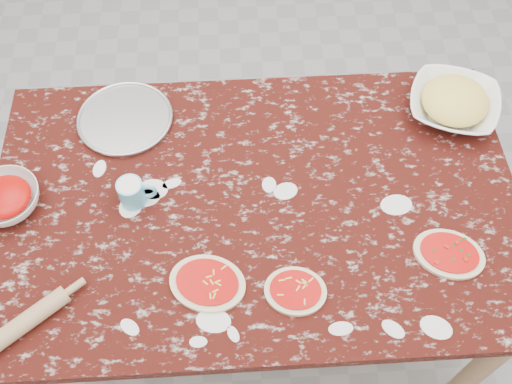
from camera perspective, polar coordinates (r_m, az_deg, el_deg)
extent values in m
plane|color=gray|center=(2.44, 0.00, -10.20)|extent=(4.00, 4.00, 0.00)
cube|color=black|center=(1.78, 0.00, -1.21)|extent=(1.60, 1.00, 0.04)
cube|color=#8B724F|center=(1.83, 0.00, -2.19)|extent=(1.50, 0.90, 0.08)
cylinder|color=#8B724F|center=(2.11, 21.43, -15.28)|extent=(0.07, 0.07, 0.71)
cylinder|color=#8B724F|center=(2.42, -17.92, 1.82)|extent=(0.07, 0.07, 0.71)
cylinder|color=#8B724F|center=(2.45, 16.46, 3.51)|extent=(0.07, 0.07, 0.71)
cylinder|color=#B2B2B7|center=(1.99, -12.62, 6.95)|extent=(0.41, 0.41, 0.01)
imported|color=white|center=(1.88, -23.17, -0.66)|extent=(0.25, 0.25, 0.06)
imported|color=white|center=(2.05, 18.65, 8.06)|extent=(0.37, 0.37, 0.07)
cylinder|color=#5EBCE3|center=(1.77, -12.04, -0.08)|extent=(0.08, 0.08, 0.09)
torus|color=#5EBCE3|center=(1.76, -10.60, 0.04)|extent=(0.06, 0.02, 0.06)
cylinder|color=silver|center=(1.74, -12.22, 0.48)|extent=(0.06, 0.06, 0.01)
ellipsoid|color=beige|center=(1.64, -4.75, -8.85)|extent=(0.26, 0.23, 0.01)
ellipsoid|color=red|center=(1.63, -4.77, -8.73)|extent=(0.21, 0.19, 0.00)
ellipsoid|color=beige|center=(1.63, 3.86, -9.61)|extent=(0.20, 0.17, 0.01)
ellipsoid|color=red|center=(1.62, 3.87, -9.49)|extent=(0.16, 0.14, 0.00)
ellipsoid|color=beige|center=(1.76, 18.26, -5.76)|extent=(0.24, 0.22, 0.01)
ellipsoid|color=red|center=(1.75, 18.34, -5.63)|extent=(0.20, 0.18, 0.00)
cylinder|color=tan|center=(1.68, -21.60, -11.74)|extent=(0.23, 0.19, 0.05)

